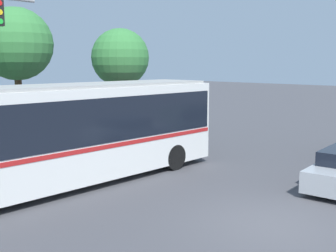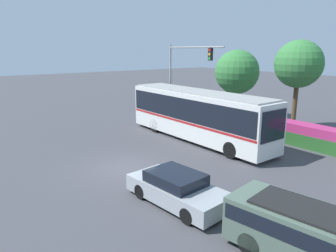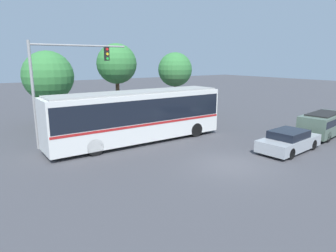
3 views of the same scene
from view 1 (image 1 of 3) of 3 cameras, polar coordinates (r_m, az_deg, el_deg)
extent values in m
plane|color=#444449|center=(11.34, 13.91, -12.91)|extent=(140.00, 140.00, 0.00)
cube|color=silver|center=(14.28, -13.70, -1.05)|extent=(12.08, 2.57, 3.07)
cube|color=black|center=(14.21, -13.76, 0.90)|extent=(11.84, 2.61, 1.47)
cube|color=#B21E1E|center=(14.35, -13.64, -2.50)|extent=(11.96, 2.60, 0.14)
cube|color=black|center=(18.16, 2.59, 2.34)|extent=(0.08, 2.09, 1.72)
cube|color=#9D9D99|center=(14.11, -13.92, 5.30)|extent=(11.60, 2.37, 0.10)
cylinder|color=black|center=(17.80, -4.23, -3.19)|extent=(1.00, 0.31, 1.00)
cylinder|color=black|center=(16.29, 0.86, -4.26)|extent=(1.00, 0.31, 1.00)
cylinder|color=black|center=(14.28, 19.16, -7.31)|extent=(0.66, 0.28, 0.64)
cylinder|color=red|center=(15.53, -22.03, 15.34)|extent=(0.18, 0.02, 0.18)
cylinder|color=yellow|center=(15.50, -21.96, 14.24)|extent=(0.18, 0.02, 0.18)
cylinder|color=green|center=(15.47, -21.90, 13.14)|extent=(0.18, 0.02, 0.18)
cube|color=#286028|center=(21.70, -6.66, -1.29)|extent=(6.29, 1.32, 0.86)
cube|color=#B22D6B|center=(21.59, -6.69, 0.58)|extent=(6.17, 1.25, 0.57)
cylinder|color=brown|center=(22.44, -19.62, 2.35)|extent=(0.35, 0.35, 3.78)
sphere|color=#387F3D|center=(22.35, -20.03, 10.49)|extent=(3.61, 3.61, 3.61)
cylinder|color=brown|center=(25.06, -6.44, 2.76)|extent=(0.24, 0.24, 3.25)
sphere|color=#387F3D|center=(24.94, -6.55, 9.28)|extent=(3.39, 3.39, 3.39)
camera|label=2|loc=(23.33, 51.05, 10.40)|focal=33.59mm
camera|label=3|loc=(5.46, 155.42, 6.53)|focal=31.55mm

